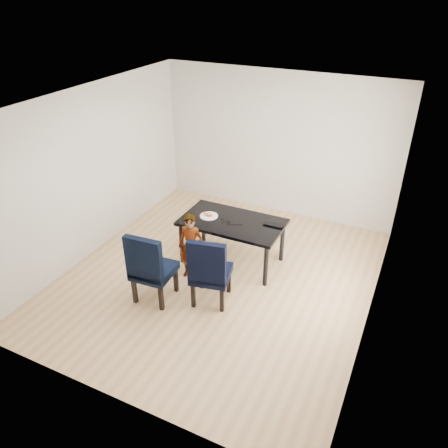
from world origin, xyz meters
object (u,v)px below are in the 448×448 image
at_px(dining_table, 232,241).
at_px(chair_left, 154,265).
at_px(child, 191,247).
at_px(laptop, 274,223).
at_px(plate, 209,216).
at_px(chair_right, 211,268).

xyz_separation_m(dining_table, chair_left, (-0.61, -1.31, 0.18)).
distance_m(child, laptop, 1.34).
distance_m(chair_left, plate, 1.31).
bearing_deg(dining_table, laptop, 17.16).
bearing_deg(plate, dining_table, 4.24).
height_order(chair_right, child, chair_right).
xyz_separation_m(plate, laptop, (1.02, 0.22, 0.00)).
bearing_deg(chair_left, plate, 76.28).
xyz_separation_m(chair_left, child, (0.23, 0.66, -0.02)).
xyz_separation_m(chair_right, plate, (-0.54, 0.98, 0.21)).
height_order(dining_table, chair_right, chair_right).
xyz_separation_m(dining_table, laptop, (0.63, 0.19, 0.39)).
relative_size(child, laptop, 3.42).
height_order(child, plate, child).
bearing_deg(chair_left, laptop, 46.37).
height_order(chair_left, chair_right, chair_left).
relative_size(chair_left, plate, 3.94).
relative_size(dining_table, chair_right, 1.47).
distance_m(chair_left, child, 0.70).
bearing_deg(laptop, chair_left, 50.21).
distance_m(dining_table, chair_right, 1.04).
relative_size(chair_right, laptop, 3.47).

